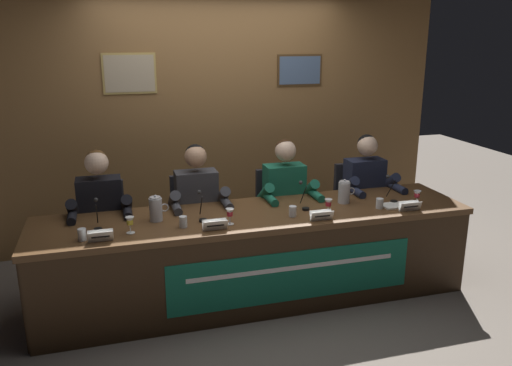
# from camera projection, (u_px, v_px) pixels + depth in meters

# --- Properties ---
(ground_plane) EXTENTS (12.00, 12.00, 0.00)m
(ground_plane) POSITION_uv_depth(u_px,v_px,m) (256.00, 296.00, 4.41)
(ground_plane) COLOR #70665B
(wall_back_panelled) EXTENTS (4.73, 0.14, 2.60)m
(wall_back_panelled) POSITION_uv_depth(u_px,v_px,m) (218.00, 119.00, 5.36)
(wall_back_panelled) COLOR brown
(wall_back_panelled) RESTS_ON ground_plane
(conference_table) EXTENTS (3.53, 0.81, 0.75)m
(conference_table) POSITION_uv_depth(u_px,v_px,m) (260.00, 244.00, 4.16)
(conference_table) COLOR brown
(conference_table) RESTS_ON ground_plane
(chair_far_left) EXTENTS (0.44, 0.44, 0.92)m
(chair_far_left) POSITION_uv_depth(u_px,v_px,m) (103.00, 237.00, 4.50)
(chair_far_left) COLOR black
(chair_far_left) RESTS_ON ground_plane
(panelist_far_left) EXTENTS (0.51, 0.48, 1.25)m
(panelist_far_left) POSITION_uv_depth(u_px,v_px,m) (101.00, 214.00, 4.24)
(panelist_far_left) COLOR black
(panelist_far_left) RESTS_ON ground_plane
(nameplate_far_left) EXTENTS (0.17, 0.06, 0.08)m
(nameplate_far_left) POSITION_uv_depth(u_px,v_px,m) (101.00, 236.00, 3.61)
(nameplate_far_left) COLOR white
(nameplate_far_left) RESTS_ON conference_table
(juice_glass_far_left) EXTENTS (0.06, 0.06, 0.12)m
(juice_glass_far_left) POSITION_uv_depth(u_px,v_px,m) (130.00, 222.00, 3.75)
(juice_glass_far_left) COLOR white
(juice_glass_far_left) RESTS_ON conference_table
(water_cup_far_left) EXTENTS (0.06, 0.06, 0.08)m
(water_cup_far_left) POSITION_uv_depth(u_px,v_px,m) (82.00, 235.00, 3.63)
(water_cup_far_left) COLOR silver
(water_cup_far_left) RESTS_ON conference_table
(microphone_far_left) EXTENTS (0.06, 0.17, 0.22)m
(microphone_far_left) POSITION_uv_depth(u_px,v_px,m) (97.00, 219.00, 3.83)
(microphone_far_left) COLOR black
(microphone_far_left) RESTS_ON conference_table
(chair_center_left) EXTENTS (0.44, 0.44, 0.92)m
(chair_center_left) POSITION_uv_depth(u_px,v_px,m) (196.00, 227.00, 4.72)
(chair_center_left) COLOR black
(chair_center_left) RESTS_ON ground_plane
(panelist_center_left) EXTENTS (0.51, 0.48, 1.25)m
(panelist_center_left) POSITION_uv_depth(u_px,v_px,m) (198.00, 205.00, 4.46)
(panelist_center_left) COLOR black
(panelist_center_left) RESTS_ON ground_plane
(nameplate_center_left) EXTENTS (0.18, 0.06, 0.08)m
(nameplate_center_left) POSITION_uv_depth(u_px,v_px,m) (215.00, 225.00, 3.82)
(nameplate_center_left) COLOR white
(nameplate_center_left) RESTS_ON conference_table
(juice_glass_center_left) EXTENTS (0.06, 0.06, 0.12)m
(juice_glass_center_left) POSITION_uv_depth(u_px,v_px,m) (230.00, 213.00, 3.92)
(juice_glass_center_left) COLOR white
(juice_glass_center_left) RESTS_ON conference_table
(water_cup_center_left) EXTENTS (0.06, 0.06, 0.08)m
(water_cup_center_left) POSITION_uv_depth(u_px,v_px,m) (183.00, 222.00, 3.88)
(water_cup_center_left) COLOR silver
(water_cup_center_left) RESTS_ON conference_table
(microphone_center_left) EXTENTS (0.06, 0.17, 0.22)m
(microphone_center_left) POSITION_uv_depth(u_px,v_px,m) (202.00, 211.00, 4.02)
(microphone_center_left) COLOR black
(microphone_center_left) RESTS_ON conference_table
(chair_center_right) EXTENTS (0.44, 0.44, 0.92)m
(chair_center_right) POSITION_uv_depth(u_px,v_px,m) (280.00, 219.00, 4.94)
(chair_center_right) COLOR black
(chair_center_right) RESTS_ON ground_plane
(panelist_center_right) EXTENTS (0.51, 0.48, 1.25)m
(panelist_center_right) POSITION_uv_depth(u_px,v_px,m) (287.00, 197.00, 4.67)
(panelist_center_right) COLOR black
(panelist_center_right) RESTS_ON ground_plane
(nameplate_center_right) EXTENTS (0.18, 0.06, 0.08)m
(nameplate_center_right) POSITION_uv_depth(u_px,v_px,m) (322.00, 215.00, 4.02)
(nameplate_center_right) COLOR white
(nameplate_center_right) RESTS_ON conference_table
(juice_glass_center_right) EXTENTS (0.06, 0.06, 0.12)m
(juice_glass_center_right) POSITION_uv_depth(u_px,v_px,m) (328.00, 204.00, 4.15)
(juice_glass_center_right) COLOR white
(juice_glass_center_right) RESTS_ON conference_table
(water_cup_center_right) EXTENTS (0.06, 0.06, 0.08)m
(water_cup_center_right) POSITION_uv_depth(u_px,v_px,m) (293.00, 212.00, 4.11)
(water_cup_center_right) COLOR silver
(water_cup_center_right) RESTS_ON conference_table
(microphone_center_right) EXTENTS (0.06, 0.17, 0.22)m
(microphone_center_right) POSITION_uv_depth(u_px,v_px,m) (304.00, 200.00, 4.28)
(microphone_center_right) COLOR black
(microphone_center_right) RESTS_ON conference_table
(chair_far_right) EXTENTS (0.44, 0.44, 0.92)m
(chair_far_right) POSITION_uv_depth(u_px,v_px,m) (357.00, 211.00, 5.15)
(chair_far_right) COLOR black
(chair_far_right) RESTS_ON ground_plane
(panelist_far_right) EXTENTS (0.51, 0.48, 1.25)m
(panelist_far_right) POSITION_uv_depth(u_px,v_px,m) (368.00, 190.00, 4.89)
(panelist_far_right) COLOR black
(panelist_far_right) RESTS_ON ground_plane
(nameplate_far_right) EXTENTS (0.19, 0.06, 0.08)m
(nameplate_far_right) POSITION_uv_depth(u_px,v_px,m) (410.00, 206.00, 4.24)
(nameplate_far_right) COLOR white
(nameplate_far_right) RESTS_ON conference_table
(juice_glass_far_right) EXTENTS (0.06, 0.06, 0.12)m
(juice_glass_far_right) POSITION_uv_depth(u_px,v_px,m) (417.00, 195.00, 4.38)
(juice_glass_far_right) COLOR white
(juice_glass_far_right) RESTS_ON conference_table
(water_cup_far_right) EXTENTS (0.06, 0.06, 0.08)m
(water_cup_far_right) POSITION_uv_depth(u_px,v_px,m) (380.00, 204.00, 4.30)
(water_cup_far_right) COLOR silver
(water_cup_far_right) RESTS_ON conference_table
(microphone_far_right) EXTENTS (0.06, 0.17, 0.22)m
(microphone_far_right) POSITION_uv_depth(u_px,v_px,m) (392.00, 193.00, 4.47)
(microphone_far_right) COLOR black
(microphone_far_right) RESTS_ON conference_table
(water_pitcher_left_side) EXTENTS (0.15, 0.10, 0.21)m
(water_pitcher_left_side) POSITION_uv_depth(u_px,v_px,m) (156.00, 209.00, 4.00)
(water_pitcher_left_side) COLOR silver
(water_pitcher_left_side) RESTS_ON conference_table
(water_pitcher_right_side) EXTENTS (0.15, 0.10, 0.21)m
(water_pitcher_right_side) POSITION_uv_depth(u_px,v_px,m) (344.00, 192.00, 4.43)
(water_pitcher_right_side) COLOR silver
(water_pitcher_right_side) RESTS_ON conference_table
(document_stack_far_right) EXTENTS (0.22, 0.16, 0.01)m
(document_stack_far_right) POSITION_uv_depth(u_px,v_px,m) (394.00, 205.00, 4.36)
(document_stack_far_right) COLOR white
(document_stack_far_right) RESTS_ON conference_table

